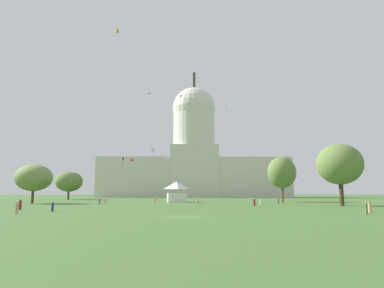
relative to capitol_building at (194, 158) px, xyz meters
name	(u,v)px	position (x,y,z in m)	size (l,w,h in m)	color
ground_plane	(182,217)	(-4.67, -156.08, -22.86)	(800.00, 800.00, 0.00)	#42662D
capitol_building	(194,158)	(0.00, 0.00, 0.00)	(110.67, 25.91, 76.10)	beige
event_tent	(177,192)	(-7.08, -99.93, -19.85)	(6.14, 5.75, 5.94)	white
tree_east_near	(339,164)	(28.34, -125.65, -14.13)	(10.95, 11.00, 13.10)	#42301E
tree_west_mid	(34,178)	(-43.10, -110.48, -16.36)	(13.70, 13.80, 9.92)	#4C3823
tree_east_far	(282,172)	(24.25, -96.79, -14.13)	(12.21, 12.42, 13.46)	brown
tree_west_far	(69,182)	(-51.27, -62.10, -15.78)	(12.19, 12.04, 11.12)	#4C3823
person_purple_mid_right	(100,201)	(-24.94, -115.27, -22.15)	(0.47, 0.47, 1.53)	#703D93
person_tan_back_left	(105,201)	(-24.26, -112.79, -22.19)	(0.50, 0.50, 1.48)	tan
person_orange_lawn_far_left	(155,200)	(-13.46, -97.75, -22.14)	(0.57, 0.57, 1.59)	orange
person_maroon_front_left	(254,202)	(9.93, -125.56, -22.11)	(0.54, 0.54, 1.68)	maroon
person_tan_mid_left	(17,208)	(-26.13, -151.51, -22.08)	(0.48, 0.48, 1.70)	tan
person_navy_near_tree_west	(53,207)	(-23.90, -145.59, -22.17)	(0.40, 0.40, 1.49)	navy
person_white_back_right	(260,202)	(11.46, -124.51, -22.09)	(0.36, 0.36, 1.66)	silver
person_tan_near_tree_east	(370,207)	(21.59, -148.43, -22.14)	(0.54, 0.54, 1.59)	tan
person_tan_front_right	(197,201)	(-1.64, -114.71, -22.14)	(0.61, 0.61, 1.60)	tan
person_olive_edge_west	(366,208)	(19.23, -151.86, -22.12)	(0.38, 0.38, 1.58)	olive
person_olive_lawn_far_right	(278,201)	(18.80, -111.47, -22.16)	(0.58, 0.58, 1.56)	olive
person_maroon_deep_crowd	(20,205)	(-31.21, -140.40, -22.09)	(0.62, 0.62, 1.71)	maroon
kite_blue_mid	(253,154)	(25.10, -49.46, -3.27)	(1.44, 0.89, 0.19)	blue
kite_lime_low	(303,176)	(34.63, -85.45, -14.76)	(0.38, 0.93, 2.67)	#8CD133
kite_black_mid	(123,160)	(-34.90, -36.95, -4.78)	(0.68, 0.56, 4.88)	black
kite_pink_low	(94,154)	(-39.10, -72.12, -5.82)	(0.58, 0.72, 2.98)	pink
kite_orange_high	(181,96)	(-7.40, -33.39, 28.28)	(1.19, 1.24, 2.80)	orange
kite_turquoise_mid	(149,94)	(-16.37, -93.13, 11.10)	(1.35, 0.94, 0.12)	teal
kite_white_low	(153,149)	(-15.88, -82.62, -5.41)	(1.22, 1.13, 2.72)	white
kite_red_low	(132,160)	(-28.24, -51.87, -6.02)	(1.44, 1.43, 1.21)	red
kite_violet_low	(178,182)	(-8.93, -26.30, -14.76)	(1.38, 1.32, 1.41)	purple
kite_gold_high	(117,31)	(-28.80, -86.23, 36.02)	(1.32, 1.35, 3.69)	gold
kite_magenta_mid	(189,105)	(-3.62, -108.73, 3.29)	(1.35, 1.20, 2.79)	#D1339E
kite_cyan_high	(230,106)	(14.14, -57.83, 16.62)	(0.51, 1.02, 1.03)	#33BCDB
kite_green_low	(237,173)	(21.90, -22.82, -9.88)	(1.51, 0.97, 0.30)	green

